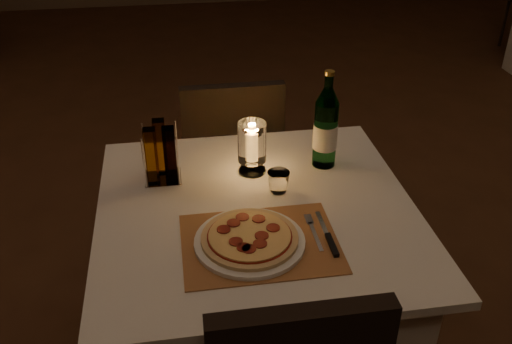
{
  "coord_description": "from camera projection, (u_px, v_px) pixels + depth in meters",
  "views": [
    {
      "loc": [
        -0.17,
        -1.72,
        1.77
      ],
      "look_at": [
        0.06,
        -0.24,
        0.86
      ],
      "focal_mm": 40.0,
      "sensor_mm": 36.0,
      "label": 1
    }
  ],
  "objects": [
    {
      "name": "cruet_caddy",
      "position": [
        161.0,
        155.0,
        1.89
      ],
      "size": [
        0.12,
        0.12,
        0.21
      ],
      "color": "white",
      "rests_on": "main_table"
    },
    {
      "name": "chair_far",
      "position": [
        231.0,
        151.0,
        2.5
      ],
      "size": [
        0.42,
        0.42,
        0.9
      ],
      "color": "black",
      "rests_on": "ground"
    },
    {
      "name": "hurricane_candle",
      "position": [
        252.0,
        144.0,
        1.93
      ],
      "size": [
        0.1,
        0.1,
        0.19
      ],
      "color": "white",
      "rests_on": "main_table"
    },
    {
      "name": "floor",
      "position": [
        234.0,
        320.0,
        2.4
      ],
      "size": [
        8.0,
        10.0,
        0.02
      ],
      "primitive_type": "cube",
      "color": "#4B2B18",
      "rests_on": "ground"
    },
    {
      "name": "tumbler",
      "position": [
        278.0,
        182.0,
        1.86
      ],
      "size": [
        0.07,
        0.07,
        0.07
      ],
      "primitive_type": null,
      "color": "white",
      "rests_on": "main_table"
    },
    {
      "name": "water_bottle",
      "position": [
        326.0,
        129.0,
        1.96
      ],
      "size": [
        0.08,
        0.08,
        0.35
      ],
      "color": "#549C5F",
      "rests_on": "main_table"
    },
    {
      "name": "fork",
      "position": [
        313.0,
        230.0,
        1.69
      ],
      "size": [
        0.02,
        0.18,
        0.0
      ],
      "color": "silver",
      "rests_on": "placemat"
    },
    {
      "name": "placemat",
      "position": [
        260.0,
        243.0,
        1.64
      ],
      "size": [
        0.45,
        0.34,
        0.0
      ],
      "primitive_type": "cube",
      "color": "#A36738",
      "rests_on": "main_table"
    },
    {
      "name": "pizza",
      "position": [
        250.0,
        237.0,
        1.63
      ],
      "size": [
        0.28,
        0.28,
        0.02
      ],
      "color": "#D8B77F",
      "rests_on": "plate"
    },
    {
      "name": "plate",
      "position": [
        250.0,
        242.0,
        1.63
      ],
      "size": [
        0.32,
        0.32,
        0.01
      ],
      "primitive_type": "cylinder",
      "color": "white",
      "rests_on": "placemat"
    },
    {
      "name": "knife",
      "position": [
        330.0,
        240.0,
        1.64
      ],
      "size": [
        0.02,
        0.22,
        0.01
      ],
      "color": "black",
      "rests_on": "placemat"
    },
    {
      "name": "main_table",
      "position": [
        257.0,
        294.0,
        1.99
      ],
      "size": [
        1.0,
        1.0,
        0.74
      ],
      "color": "silver",
      "rests_on": "ground"
    }
  ]
}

